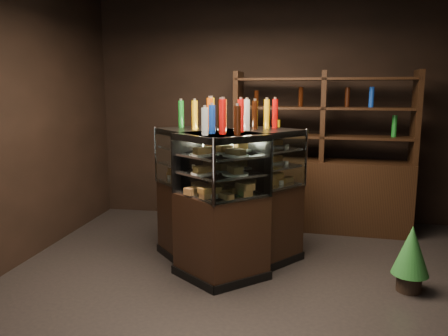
{
  "coord_description": "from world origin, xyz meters",
  "views": [
    {
      "loc": [
        0.3,
        -3.49,
        1.76
      ],
      "look_at": [
        -0.4,
        0.51,
        1.04
      ],
      "focal_mm": 35.0,
      "sensor_mm": 36.0,
      "label": 1
    }
  ],
  "objects": [
    {
      "name": "ground",
      "position": [
        0.0,
        0.0,
        0.0
      ],
      "size": [
        5.0,
        5.0,
        0.0
      ],
      "primitive_type": "plane",
      "color": "black",
      "rests_on": "ground"
    },
    {
      "name": "room_shell",
      "position": [
        0.0,
        0.0,
        1.94
      ],
      "size": [
        5.02,
        5.02,
        3.01
      ],
      "color": "black",
      "rests_on": "ground"
    },
    {
      "name": "display_case",
      "position": [
        -0.42,
        0.67,
        0.47
      ],
      "size": [
        1.62,
        1.39,
        1.38
      ],
      "rotation": [
        0.0,
        0.0,
        0.03
      ],
      "color": "black",
      "rests_on": "ground"
    },
    {
      "name": "food_display",
      "position": [
        -0.42,
        0.67,
        1.04
      ],
      "size": [
        1.22,
        1.01,
        0.43
      ],
      "color": "#BF8244",
      "rests_on": "display_case"
    },
    {
      "name": "bottles_top",
      "position": [
        -0.42,
        0.68,
        1.52
      ],
      "size": [
        1.04,
        0.87,
        0.3
      ],
      "color": "silver",
      "rests_on": "display_case"
    },
    {
      "name": "potted_conifer",
      "position": [
        1.29,
        0.38,
        0.39
      ],
      "size": [
        0.32,
        0.32,
        0.68
      ],
      "rotation": [
        0.0,
        0.0,
        -0.03
      ],
      "color": "black",
      "rests_on": "ground"
    },
    {
      "name": "back_shelving",
      "position": [
        0.57,
        2.05,
        0.61
      ],
      "size": [
        2.22,
        0.56,
        2.0
      ],
      "rotation": [
        0.0,
        0.0,
        -0.07
      ],
      "color": "black",
      "rests_on": "ground"
    }
  ]
}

